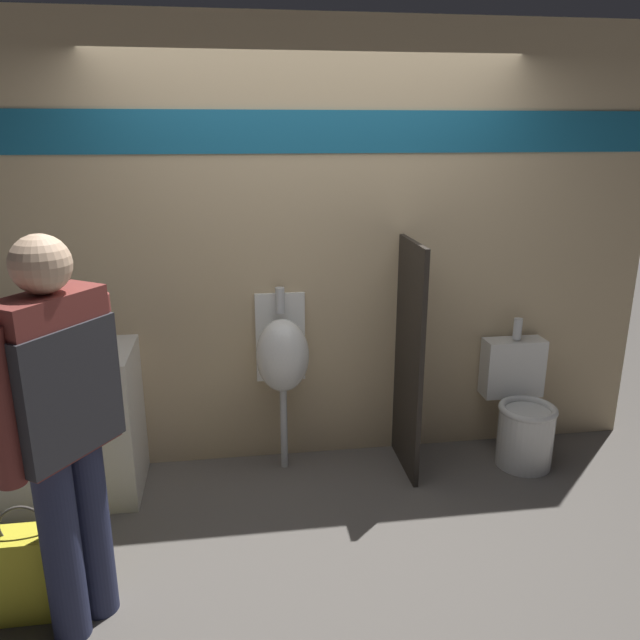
{
  "coord_description": "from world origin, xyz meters",
  "views": [
    {
      "loc": [
        -0.48,
        -3.15,
        2.08
      ],
      "look_at": [
        0.0,
        0.17,
        1.05
      ],
      "focal_mm": 35.0,
      "sensor_mm": 36.0,
      "label": 1
    }
  ],
  "objects_px": {
    "cell_phone": "(88,357)",
    "sink_basin": "(42,339)",
    "toilet": "(521,412)",
    "person_in_vest": "(61,415)",
    "shopping_bag": "(29,573)",
    "urinal_near_counter": "(282,355)"
  },
  "relations": [
    {
      "from": "sink_basin",
      "to": "toilet",
      "type": "xyz_separation_m",
      "value": [
        2.89,
        -0.05,
        -0.62
      ]
    },
    {
      "from": "sink_basin",
      "to": "person_in_vest",
      "type": "distance_m",
      "value": 1.2
    },
    {
      "from": "urinal_near_counter",
      "to": "person_in_vest",
      "type": "relative_size",
      "value": 0.67
    },
    {
      "from": "sink_basin",
      "to": "shopping_bag",
      "type": "xyz_separation_m",
      "value": [
        0.13,
        -1.05,
        -0.74
      ]
    },
    {
      "from": "person_in_vest",
      "to": "shopping_bag",
      "type": "relative_size",
      "value": 3.13
    },
    {
      "from": "toilet",
      "to": "person_in_vest",
      "type": "distance_m",
      "value": 2.81
    },
    {
      "from": "sink_basin",
      "to": "person_in_vest",
      "type": "height_order",
      "value": "person_in_vest"
    },
    {
      "from": "urinal_near_counter",
      "to": "person_in_vest",
      "type": "xyz_separation_m",
      "value": [
        -0.98,
        -1.21,
        0.24
      ]
    },
    {
      "from": "sink_basin",
      "to": "toilet",
      "type": "bearing_deg",
      "value": -1.03
    },
    {
      "from": "cell_phone",
      "to": "sink_basin",
      "type": "bearing_deg",
      "value": 149.28
    },
    {
      "from": "shopping_bag",
      "to": "person_in_vest",
      "type": "bearing_deg",
      "value": -19.79
    },
    {
      "from": "sink_basin",
      "to": "cell_phone",
      "type": "relative_size",
      "value": 2.52
    },
    {
      "from": "toilet",
      "to": "shopping_bag",
      "type": "xyz_separation_m",
      "value": [
        -2.75,
        -0.99,
        -0.12
      ]
    },
    {
      "from": "cell_phone",
      "to": "toilet",
      "type": "relative_size",
      "value": 0.15
    },
    {
      "from": "cell_phone",
      "to": "urinal_near_counter",
      "type": "height_order",
      "value": "urinal_near_counter"
    },
    {
      "from": "cell_phone",
      "to": "urinal_near_counter",
      "type": "xyz_separation_m",
      "value": [
        1.08,
        0.24,
        -0.13
      ]
    },
    {
      "from": "sink_basin",
      "to": "toilet",
      "type": "distance_m",
      "value": 2.96
    },
    {
      "from": "sink_basin",
      "to": "cell_phone",
      "type": "distance_m",
      "value": 0.33
    },
    {
      "from": "cell_phone",
      "to": "toilet",
      "type": "height_order",
      "value": "toilet"
    },
    {
      "from": "urinal_near_counter",
      "to": "shopping_bag",
      "type": "distance_m",
      "value": 1.75
    },
    {
      "from": "urinal_near_counter",
      "to": "shopping_bag",
      "type": "height_order",
      "value": "urinal_near_counter"
    },
    {
      "from": "toilet",
      "to": "shopping_bag",
      "type": "height_order",
      "value": "toilet"
    }
  ]
}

